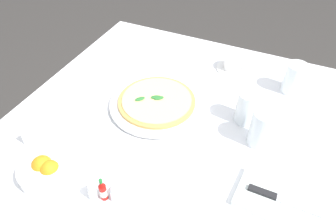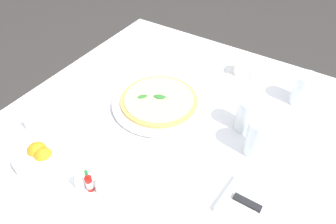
# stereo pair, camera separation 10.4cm
# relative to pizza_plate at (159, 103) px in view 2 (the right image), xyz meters

# --- Properties ---
(dining_table) EXTENTS (1.14, 1.14, 0.75)m
(dining_table) POSITION_rel_pizza_plate_xyz_m (0.12, -0.06, -0.14)
(dining_table) COLOR white
(dining_table) RESTS_ON ground_plane
(pizza_plate) EXTENTS (0.33, 0.33, 0.02)m
(pizza_plate) POSITION_rel_pizza_plate_xyz_m (0.00, 0.00, 0.00)
(pizza_plate) COLOR white
(pizza_plate) RESTS_ON dining_table
(pizza) EXTENTS (0.27, 0.27, 0.02)m
(pizza) POSITION_rel_pizza_plate_xyz_m (-0.00, -0.00, 0.01)
(pizza) COLOR tan
(pizza) RESTS_ON pizza_plate
(coffee_cup_back_corner) EXTENTS (0.13, 0.13, 0.06)m
(coffee_cup_back_corner) POSITION_rel_pizza_plate_xyz_m (0.18, 0.33, 0.02)
(coffee_cup_back_corner) COLOR white
(coffee_cup_back_corner) RESTS_ON dining_table
(water_glass_near_right) EXTENTS (0.07, 0.07, 0.12)m
(water_glass_near_right) POSITION_rel_pizza_plate_xyz_m (0.30, 0.06, 0.04)
(water_glass_near_right) COLOR white
(water_glass_near_right) RESTS_ON dining_table
(water_glass_center_back) EXTENTS (0.08, 0.08, 0.12)m
(water_glass_center_back) POSITION_rel_pizza_plate_xyz_m (0.42, 0.28, 0.04)
(water_glass_center_back) COLOR white
(water_glass_center_back) RESTS_ON dining_table
(water_glass_near_left) EXTENTS (0.08, 0.08, 0.13)m
(water_glass_near_left) POSITION_rel_pizza_plate_xyz_m (0.37, -0.02, 0.04)
(water_glass_near_left) COLOR white
(water_glass_near_left) RESTS_ON dining_table
(napkin_folded) EXTENTS (0.23, 0.15, 0.02)m
(napkin_folded) POSITION_rel_pizza_plate_xyz_m (0.46, -0.22, -0.00)
(napkin_folded) COLOR white
(napkin_folded) RESTS_ON dining_table
(dinner_knife) EXTENTS (0.20, 0.02, 0.01)m
(dinner_knife) POSITION_rel_pizza_plate_xyz_m (0.47, -0.22, 0.01)
(dinner_knife) COLOR silver
(dinner_knife) RESTS_ON napkin_folded
(citrus_bowl) EXTENTS (0.15, 0.15, 0.07)m
(citrus_bowl) POSITION_rel_pizza_plate_xyz_m (-0.15, -0.40, 0.02)
(citrus_bowl) COLOR white
(citrus_bowl) RESTS_ON dining_table
(hot_sauce_bottle) EXTENTS (0.02, 0.02, 0.08)m
(hot_sauce_bottle) POSITION_rel_pizza_plate_xyz_m (0.03, -0.39, 0.02)
(hot_sauce_bottle) COLOR #B7140F
(hot_sauce_bottle) RESTS_ON dining_table
(salt_shaker) EXTENTS (0.03, 0.03, 0.06)m
(salt_shaker) POSITION_rel_pizza_plate_xyz_m (0.06, -0.38, 0.01)
(salt_shaker) COLOR white
(salt_shaker) RESTS_ON dining_table
(pepper_shaker) EXTENTS (0.03, 0.03, 0.06)m
(pepper_shaker) POSITION_rel_pizza_plate_xyz_m (0.01, -0.40, 0.01)
(pepper_shaker) COLOR white
(pepper_shaker) RESTS_ON dining_table
(menu_card) EXTENTS (0.02, 0.09, 0.06)m
(menu_card) POSITION_rel_pizza_plate_xyz_m (-0.29, -0.29, 0.02)
(menu_card) COLOR white
(menu_card) RESTS_ON dining_table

